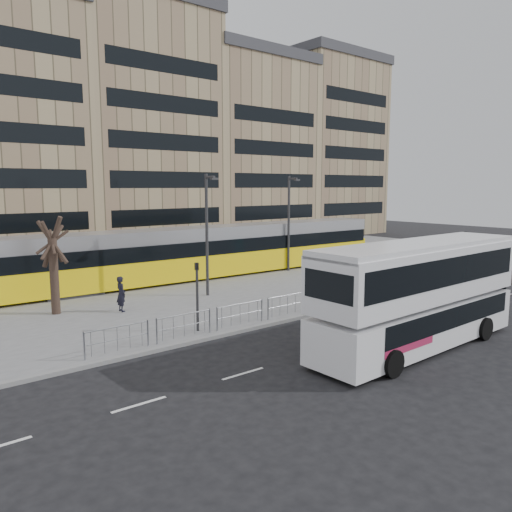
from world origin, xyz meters
TOP-DOWN VIEW (x-y plane):
  - ground at (0.00, 0.00)m, footprint 120.00×120.00m
  - plaza at (0.00, 12.00)m, footprint 64.00×24.00m
  - kerb at (0.00, 0.05)m, footprint 64.00×0.25m
  - building_row at (1.55, 34.27)m, footprint 70.40×18.40m
  - pedestrian_barrier at (2.00, 0.50)m, footprint 32.07×0.07m
  - road_markings at (1.00, -4.00)m, footprint 62.00×0.12m
  - double_decker_bus at (-2.70, -6.23)m, footprint 10.98×2.92m
  - tram at (-0.70, 12.13)m, footprint 30.57×3.83m
  - station_sign at (15.61, 1.97)m, footprint 2.07×0.15m
  - ad_panel at (7.27, 1.07)m, footprint 0.85×0.28m
  - pedestrian at (-9.83, 6.54)m, footprint 0.45×0.68m
  - traffic_light_west at (-8.64, 1.10)m, footprint 0.19×0.22m
  - traffic_light_east at (15.41, 1.60)m, footprint 0.22×0.24m
  - lamp_post_west at (-4.21, 6.90)m, footprint 0.45×1.04m
  - lamp_post_east at (5.50, 10.32)m, footprint 0.45×1.04m
  - bare_tree at (-12.61, 8.22)m, footprint 4.13×4.13m

SIDE VIEW (x-z plane):
  - ground at x=0.00m, z-range 0.00..0.00m
  - road_markings at x=1.00m, z-range 0.00..0.01m
  - kerb at x=0.00m, z-range -0.01..0.16m
  - plaza at x=0.00m, z-range 0.00..0.15m
  - pedestrian_barrier at x=2.00m, z-range 0.43..1.53m
  - pedestrian at x=-9.83m, z-range 0.15..2.00m
  - ad_panel at x=7.27m, z-range 0.29..1.91m
  - station_sign at x=15.61m, z-range 0.61..2.98m
  - tram at x=-0.70m, z-range 0.16..3.75m
  - traffic_light_west at x=-8.64m, z-range 0.57..3.67m
  - traffic_light_east at x=15.41m, z-range 0.57..3.67m
  - double_decker_bus at x=-2.70m, z-range 0.18..4.56m
  - lamp_post_west at x=-4.21m, z-range 0.51..7.67m
  - lamp_post_east at x=5.50m, z-range 0.52..7.71m
  - bare_tree at x=-12.61m, z-range 1.74..8.71m
  - building_row at x=1.55m, z-range -2.69..28.51m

